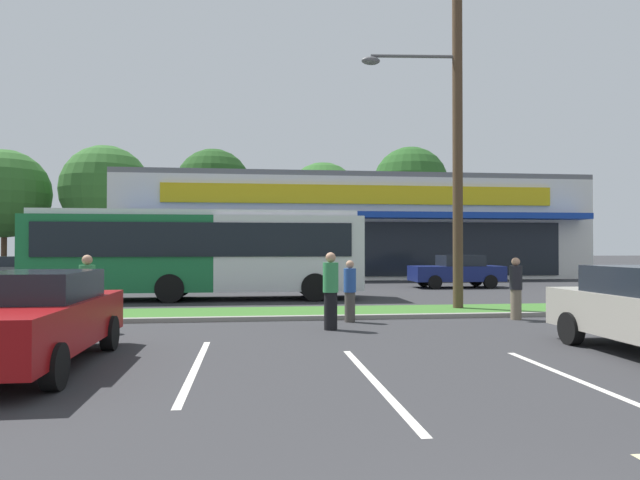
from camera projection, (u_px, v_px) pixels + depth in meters
name	position (u px, v px, depth m)	size (l,w,h in m)	color
grass_median	(320.00, 312.00, 16.15)	(56.00, 2.20, 0.12)	#386B28
curb_lip	(326.00, 318.00, 14.94)	(56.00, 0.24, 0.12)	gray
parking_stripe_1	(196.00, 367.00, 9.03)	(0.12, 4.80, 0.01)	silver
parking_stripe_2	(375.00, 382.00, 8.04)	(0.12, 4.80, 0.01)	silver
parking_stripe_3	(589.00, 385.00, 7.87)	(0.12, 4.80, 0.01)	silver
storefront_building	(345.00, 229.00, 38.97)	(28.55, 14.13, 6.35)	silver
tree_far_left	(4.00, 194.00, 45.95)	(7.18, 7.18, 9.88)	#473323
tree_left	(106.00, 190.00, 46.55)	(7.26, 7.26, 10.30)	#473323
tree_mid_left	(213.00, 187.00, 44.95)	(5.96, 5.96, 9.74)	#473323
tree_mid	(323.00, 200.00, 47.88)	(6.35, 6.35, 9.11)	#473323
tree_mid_right	(410.00, 185.00, 49.48)	(6.58, 6.58, 10.70)	#473323
utility_pole	(453.00, 123.00, 16.89)	(3.05, 2.40, 10.59)	#4C3826
city_bus	(200.00, 251.00, 20.76)	(11.91, 2.70, 3.25)	#196638
car_0	(34.00, 318.00, 8.99)	(1.86, 4.80, 1.52)	maroon
car_3	(457.00, 271.00, 26.93)	(4.29, 1.92, 1.55)	navy
car_5	(21.00, 272.00, 26.20)	(4.28, 1.95, 1.50)	#515459
pedestrian_near_bench	(350.00, 291.00, 14.52)	(0.32, 0.32, 1.58)	#47423D
pedestrian_by_pole	(331.00, 291.00, 13.14)	(0.36, 0.36, 1.80)	black
pedestrian_mid	(87.00, 293.00, 12.87)	(0.35, 0.35, 1.75)	#47423D
pedestrian_far	(516.00, 288.00, 15.01)	(0.33, 0.33, 1.64)	#726651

